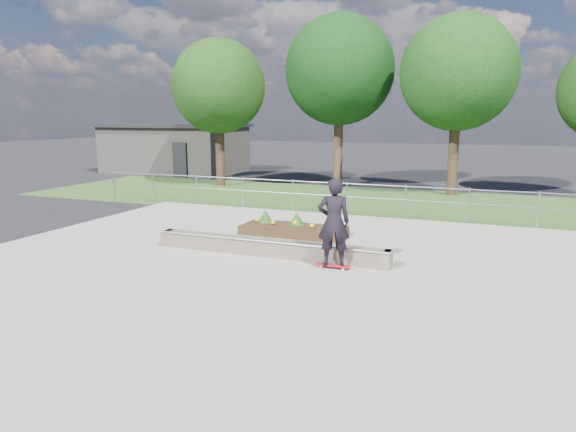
{
  "coord_description": "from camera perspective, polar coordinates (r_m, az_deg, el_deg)",
  "views": [
    {
      "loc": [
        4.59,
        -9.55,
        3.39
      ],
      "look_at": [
        0.2,
        1.5,
        1.1
      ],
      "focal_mm": 32.0,
      "sensor_mm": 36.0,
      "label": 1
    }
  ],
  "objects": [
    {
      "name": "grass_verge",
      "position": [
        21.32,
        8.96,
        1.65
      ],
      "size": [
        30.0,
        8.0,
        0.02
      ],
      "primitive_type": "cube",
      "color": "#2B4B1E",
      "rests_on": "ground"
    },
    {
      "name": "skateboarder",
      "position": [
        11.35,
        5.1,
        -0.69
      ],
      "size": [
        0.83,
        0.69,
        2.04
      ],
      "color": "silver",
      "rests_on": "concrete_slab"
    },
    {
      "name": "fence",
      "position": [
        17.85,
        6.53,
        2.39
      ],
      "size": [
        20.06,
        0.06,
        1.2
      ],
      "color": "#95989D",
      "rests_on": "ground"
    },
    {
      "name": "tree_far_left",
      "position": [
        25.86,
        -7.73,
        14.05
      ],
      "size": [
        4.55,
        4.55,
        7.15
      ],
      "color": "black",
      "rests_on": "ground"
    },
    {
      "name": "grind_ledge",
      "position": [
        12.55,
        -2.18,
        -3.53
      ],
      "size": [
        6.0,
        0.44,
        0.43
      ],
      "color": "brown",
      "rests_on": "concrete_slab"
    },
    {
      "name": "building",
      "position": [
        33.28,
        -12.43,
        7.41
      ],
      "size": [
        8.4,
        5.4,
        3.0
      ],
      "color": "#312E2B",
      "rests_on": "ground"
    },
    {
      "name": "ground",
      "position": [
        11.12,
        -3.84,
        -6.87
      ],
      "size": [
        120.0,
        120.0,
        0.0
      ],
      "primitive_type": "plane",
      "color": "black",
      "rests_on": "ground"
    },
    {
      "name": "concrete_slab",
      "position": [
        11.11,
        -3.84,
        -6.72
      ],
      "size": [
        15.0,
        15.0,
        0.06
      ],
      "primitive_type": "cube",
      "color": "gray",
      "rests_on": "ground"
    },
    {
      "name": "tree_mid_right",
      "position": [
        23.67,
        18.38,
        14.83
      ],
      "size": [
        4.9,
        4.9,
        7.7
      ],
      "color": "black",
      "rests_on": "ground"
    },
    {
      "name": "tree_mid_left",
      "position": [
        25.65,
        5.75,
        15.81
      ],
      "size": [
        5.25,
        5.25,
        8.25
      ],
      "color": "#382116",
      "rests_on": "ground"
    },
    {
      "name": "planter_bed",
      "position": [
        14.83,
        0.69,
        -1.34
      ],
      "size": [
        3.0,
        1.2,
        0.61
      ],
      "color": "black",
      "rests_on": "concrete_slab"
    }
  ]
}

